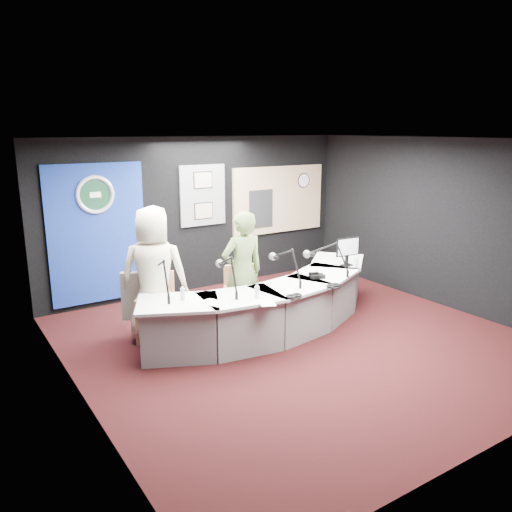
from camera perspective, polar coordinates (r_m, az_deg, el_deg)
ground at (r=7.43m, az=4.72°, el=-9.32°), size 6.00×6.00×0.00m
ceiling at (r=6.83m, az=5.20°, el=12.81°), size 6.00×6.00×0.02m
wall_back at (r=9.50m, az=-6.24°, el=4.61°), size 6.00×0.02×2.80m
wall_front at (r=5.07m, az=26.28°, el=-5.14°), size 6.00×0.02×2.80m
wall_left at (r=5.72m, az=-19.57°, el=-2.40°), size 0.02×6.00×2.80m
wall_right at (r=9.12m, az=20.05°, el=3.46°), size 0.02×6.00×2.80m
broadcast_desk at (r=7.68m, az=1.96°, el=-5.49°), size 4.50×1.90×0.75m
backdrop_panel at (r=8.82m, az=-17.20°, el=2.35°), size 1.60×0.05×2.30m
agency_seal at (r=8.68m, az=-17.44°, el=6.51°), size 0.63×0.07×0.63m
seal_center at (r=8.69m, az=-17.45°, el=6.52°), size 0.48×0.01×0.48m
pinboard at (r=9.44m, az=-5.94°, el=6.72°), size 0.90×0.04×1.10m
framed_photo_upper at (r=9.39m, az=-5.90°, el=8.39°), size 0.34×0.02×0.27m
framed_photo_lower at (r=9.46m, az=-5.81°, el=5.01°), size 0.34×0.02×0.27m
booth_window_frame at (r=10.35m, az=2.54°, el=6.29°), size 2.12×0.06×1.32m
booth_glow at (r=10.34m, az=2.57°, el=6.29°), size 2.00×0.02×1.20m
equipment_rack at (r=10.09m, az=0.54°, el=5.25°), size 0.55×0.02×0.75m
wall_clock at (r=10.64m, az=5.32°, el=8.36°), size 0.28×0.01×0.28m
armchair_left at (r=7.40m, az=-11.09°, el=-5.62°), size 0.75×0.75×0.97m
armchair_right at (r=7.61m, az=-1.47°, el=-5.13°), size 0.64×0.64×0.88m
draped_jacket at (r=7.49m, az=-12.84°, el=-4.37°), size 0.48×0.35×0.70m
person_man at (r=7.25m, az=-11.27°, el=-2.05°), size 1.12×1.02×1.93m
person_woman at (r=7.47m, az=-1.49°, el=-1.82°), size 0.68×0.47×1.80m
computer_monitor at (r=8.45m, az=10.11°, el=1.03°), size 0.45×0.06×0.30m
desk_phone at (r=7.77m, az=6.78°, el=-2.23°), size 0.27×0.24×0.05m
headphones_near at (r=7.37m, az=8.62°, el=-3.26°), size 0.24×0.24×0.04m
headphones_far at (r=6.87m, az=4.26°, el=-4.43°), size 0.22×0.22×0.04m
paper_stack at (r=6.66m, az=-4.75°, el=-5.19°), size 0.32×0.37×0.00m
notepad at (r=6.63m, az=1.25°, el=-5.22°), size 0.29×0.33×0.00m
boom_mic_a at (r=6.89m, az=-10.42°, el=-2.11°), size 0.21×0.73×0.60m
boom_mic_b at (r=6.96m, az=-3.16°, el=-1.75°), size 0.21×0.73×0.60m
boom_mic_c at (r=7.38m, az=3.38°, el=-0.82°), size 0.17×0.74×0.60m
boom_mic_d at (r=7.80m, az=7.94°, el=-0.13°), size 0.60×0.52×0.60m
water_bottles at (r=7.33m, az=3.44°, el=-2.64°), size 3.09×0.53×0.18m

